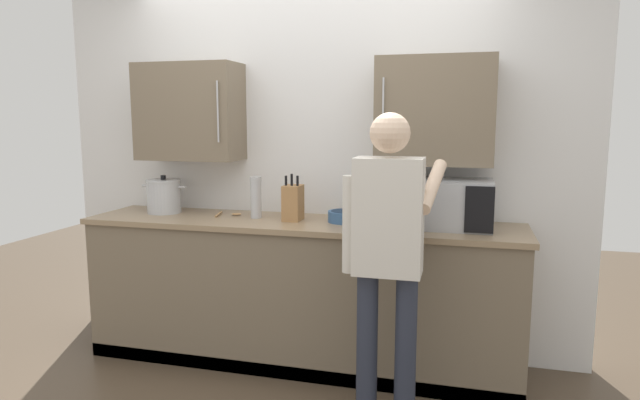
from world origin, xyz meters
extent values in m
cube|color=white|center=(0.00, 1.10, 1.39)|extent=(3.69, 0.10, 2.78)
cube|color=#756651|center=(-0.83, 0.89, 1.65)|extent=(0.71, 0.32, 0.66)
cylinder|color=#B7BABF|center=(-0.54, 0.71, 1.65)|extent=(0.01, 0.01, 0.39)
cube|color=#756651|center=(0.83, 0.89, 1.65)|extent=(0.71, 0.32, 0.66)
cylinder|color=#B7BABF|center=(0.54, 0.71, 1.65)|extent=(0.01, 0.01, 0.39)
cube|color=#756651|center=(0.00, 0.75, 0.46)|extent=(2.79, 0.57, 0.92)
cube|color=#937A5B|center=(0.00, 0.75, 0.93)|extent=(2.83, 0.61, 0.03)
cube|color=black|center=(0.00, 0.49, 0.04)|extent=(2.79, 0.04, 0.09)
cube|color=#B7BABF|center=(0.90, 0.79, 1.10)|extent=(0.57, 0.37, 0.29)
cube|color=beige|center=(0.82, 0.78, 1.10)|extent=(0.37, 0.31, 0.23)
cube|color=black|center=(1.11, 0.60, 1.10)|extent=(0.16, 0.01, 0.27)
cube|color=black|center=(0.68, 0.41, 1.10)|extent=(0.15, 0.40, 0.27)
cylinder|color=#B7BABF|center=(-1.01, 0.81, 1.06)|extent=(0.23, 0.23, 0.22)
cylinder|color=#B7BABF|center=(-1.01, 0.81, 1.18)|extent=(0.24, 0.24, 0.02)
cylinder|color=black|center=(-1.01, 0.81, 1.20)|extent=(0.04, 0.04, 0.03)
cylinder|color=#B7BABF|center=(-1.15, 0.81, 1.14)|extent=(0.05, 0.02, 0.02)
cylinder|color=#B7BABF|center=(-0.87, 0.81, 1.14)|extent=(0.05, 0.02, 0.02)
cube|color=#A37547|center=(-0.05, 0.77, 1.07)|extent=(0.11, 0.15, 0.23)
cylinder|color=black|center=(-0.09, 0.74, 1.21)|extent=(0.02, 0.02, 0.06)
cylinder|color=black|center=(-0.05, 0.74, 1.22)|extent=(0.02, 0.02, 0.08)
cylinder|color=black|center=(-0.01, 0.74, 1.21)|extent=(0.02, 0.02, 0.07)
cylinder|color=#B7BABF|center=(-0.31, 0.78, 1.07)|extent=(0.07, 0.07, 0.24)
cylinder|color=#B7BABF|center=(-0.31, 0.78, 1.21)|extent=(0.08, 0.08, 0.03)
cylinder|color=#335684|center=(0.29, 0.80, 0.99)|extent=(0.22, 0.22, 0.07)
cylinder|color=#192B42|center=(0.29, 0.80, 1.00)|extent=(0.18, 0.18, 0.04)
sphere|color=#5B9333|center=(0.31, 0.79, 1.02)|extent=(0.06, 0.06, 0.06)
sphere|color=red|center=(0.31, 0.80, 1.02)|extent=(0.05, 0.05, 0.05)
sphere|color=red|center=(0.34, 0.80, 1.02)|extent=(0.04, 0.04, 0.04)
cylinder|color=tan|center=(-0.60, 0.81, 0.96)|extent=(0.06, 0.19, 0.01)
ellipsoid|color=tan|center=(-0.47, 0.84, 0.96)|extent=(0.07, 0.06, 0.02)
cylinder|color=#282D3D|center=(0.56, 0.11, 0.41)|extent=(0.11, 0.11, 0.83)
cylinder|color=#282D3D|center=(0.76, 0.11, 0.41)|extent=(0.11, 0.11, 0.83)
cube|color=silver|center=(0.66, 0.11, 1.12)|extent=(0.34, 0.20, 0.59)
sphere|color=beige|center=(0.66, 0.11, 1.54)|extent=(0.20, 0.20, 0.20)
cylinder|color=beige|center=(0.86, 0.30, 1.26)|extent=(0.13, 0.41, 0.25)
cylinder|color=silver|center=(0.46, 0.11, 1.07)|extent=(0.07, 0.07, 0.50)
camera|label=1|loc=(1.03, -2.60, 1.61)|focal=31.03mm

